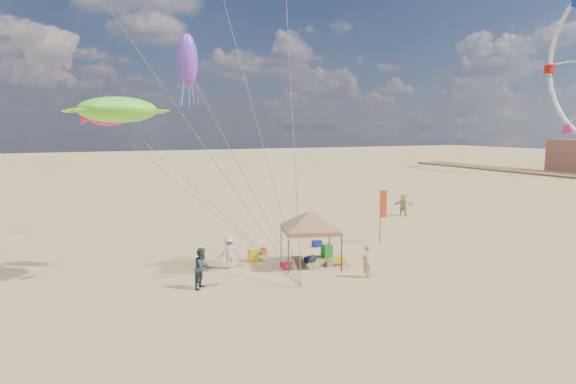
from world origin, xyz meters
name	(u,v)px	position (x,y,z in m)	size (l,w,h in m)	color
ground	(317,290)	(0.00, 0.00, 0.00)	(280.00, 280.00, 0.00)	tan
canopy_tent	(310,213)	(1.57, 3.67, 2.77)	(5.17, 5.17, 3.33)	black
feather_flag	(383,208)	(7.92, 6.25, 2.22)	(0.51, 0.07, 3.34)	black
cooler_red	(286,266)	(0.09, 3.45, 0.19)	(0.54, 0.38, 0.38)	#A50D30
cooler_blue	(317,244)	(3.81, 7.07, 0.19)	(0.54, 0.38, 0.38)	navy
bag_navy	(310,259)	(1.82, 4.16, 0.18)	(0.36, 0.36, 0.60)	#0E213E
bag_orange	(264,250)	(0.31, 6.90, 0.18)	(0.36, 0.36, 0.60)	orange
chair_green	(327,251)	(3.14, 4.68, 0.35)	(0.50, 0.50, 0.70)	#1A932C
chair_yellow	(254,255)	(-0.83, 5.59, 0.35)	(0.50, 0.50, 0.70)	gold
crate_grey	(329,263)	(2.36, 3.10, 0.14)	(0.34, 0.30, 0.28)	gray
beach_cart	(336,261)	(2.88, 3.21, 0.20)	(0.90, 0.50, 0.24)	#FAAA1B
person_near_a	(366,261)	(3.01, 0.66, 0.81)	(0.59, 0.39, 1.62)	tan
person_near_b	(202,268)	(-4.48, 2.38, 0.92)	(0.90, 0.70, 1.85)	#323B44
person_near_c	(229,252)	(-2.41, 4.89, 0.83)	(1.08, 0.62, 1.67)	beige
person_far_c	(403,205)	(15.09, 13.36, 0.92)	(1.70, 0.54, 1.84)	tan
turtle_kite	(118,110)	(-7.52, 4.58, 7.87)	(3.41, 2.73, 1.14)	#63ED28
fish_kite	(108,117)	(-7.85, 5.75, 7.57)	(1.81, 0.91, 0.81)	#FF1A83
squid_kite	(187,61)	(-4.27, 4.99, 10.20)	(0.96, 0.96, 2.49)	purple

